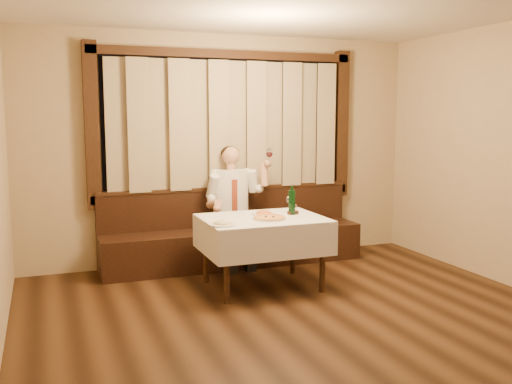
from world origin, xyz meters
name	(u,v)px	position (x,y,z in m)	size (l,w,h in m)	color
room	(292,151)	(0.00, 0.97, 1.50)	(5.01, 6.01, 2.81)	black
banquette	(232,239)	(0.00, 2.72, 0.31)	(3.20, 0.61, 0.94)	black
dining_table	(263,227)	(0.00, 1.70, 0.65)	(1.27, 0.97, 0.76)	black
pizza	(269,218)	(0.02, 1.57, 0.77)	(0.35, 0.35, 0.04)	white
pasta_red	(264,212)	(0.06, 1.83, 0.79)	(0.27, 0.27, 0.09)	white
pasta_cream	(222,222)	(-0.53, 1.43, 0.79)	(0.27, 0.27, 0.09)	white
green_bottle	(292,202)	(0.36, 1.75, 0.90)	(0.07, 0.07, 0.33)	#0E4518
table_wine_glass	(289,200)	(0.38, 1.87, 0.89)	(0.07, 0.07, 0.19)	white
cruet_caddy	(293,210)	(0.37, 1.76, 0.80)	(0.12, 0.08, 0.12)	black
seated_man	(234,198)	(-0.01, 2.63, 0.84)	(0.81, 0.60, 1.45)	black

